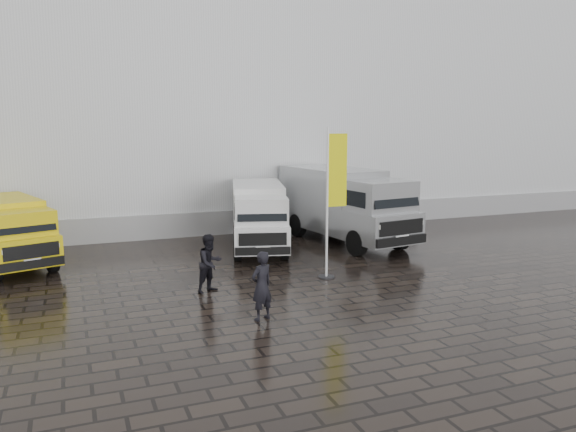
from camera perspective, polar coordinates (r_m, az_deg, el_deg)
name	(u,v)px	position (r m, az deg, el deg)	size (l,w,h in m)	color
ground	(318,280)	(16.82, 3.05, -6.54)	(120.00, 120.00, 0.00)	black
exhibition_hall	(233,99)	(31.97, -5.63, 11.78)	(44.00, 16.00, 12.00)	silver
hall_plinth	(285,219)	(24.63, -0.33, -0.26)	(44.00, 0.15, 1.00)	gray
van_yellow	(10,234)	(20.26, -26.38, -1.60)	(1.83, 4.75, 2.19)	yellow
van_white	(259,217)	(20.74, -3.01, -0.15)	(1.83, 5.48, 2.38)	white
van_silver	(345,206)	(22.00, 5.81, 0.99)	(2.20, 6.60, 2.86)	#ACAEB1
flagpole	(333,196)	(16.74, 4.57, 2.03)	(0.88, 0.50, 4.50)	black
wheelie_bin	(410,213)	(26.85, 12.24, 0.32)	(0.60, 0.60, 1.00)	black
person_front	(262,286)	(13.31, -2.70, -7.10)	(0.61, 0.40, 1.66)	black
person_tent	(210,263)	(15.63, -7.92, -4.77)	(0.79, 0.61, 1.62)	black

